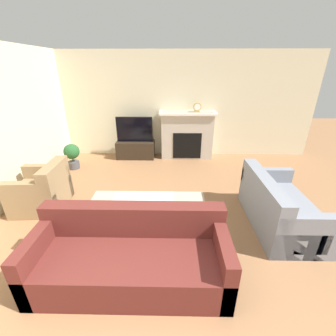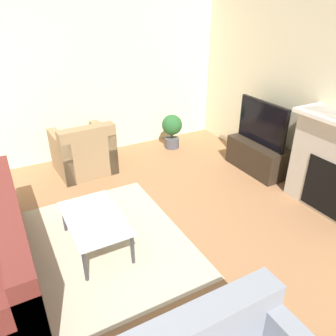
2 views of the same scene
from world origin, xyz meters
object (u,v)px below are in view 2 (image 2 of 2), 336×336
tv (262,123)px  potted_plant (172,129)px  coffee_table (94,220)px  armchair_by_window (84,154)px

tv → potted_plant: size_ratio=1.53×
tv → coffee_table: bearing=-79.0°
armchair_by_window → coffee_table: size_ratio=0.91×
tv → coffee_table: tv is taller
armchair_by_window → tv: bearing=149.0°
tv → armchair_by_window: size_ratio=1.09×
potted_plant → coffee_table: bearing=-46.2°
armchair_by_window → coffee_table: 1.86m
tv → coffee_table: 2.90m
armchair_by_window → coffee_table: (1.81, -0.39, 0.04)m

